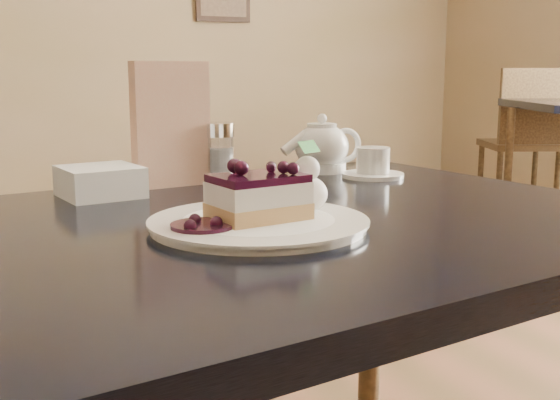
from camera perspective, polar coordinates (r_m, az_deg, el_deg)
name	(u,v)px	position (r m, az deg, el deg)	size (l,w,h in m)	color
main_table	(240,277)	(0.98, -3.27, -6.23)	(1.31, 0.99, 0.75)	black
dessert_plate	(259,224)	(0.92, -1.76, -1.96)	(0.28, 0.28, 0.01)	white
cheesecake_slice	(258,197)	(0.91, -1.77, 0.21)	(0.13, 0.10, 0.06)	tan
whipped_cream	(307,193)	(0.97, 2.19, 0.54)	(0.06, 0.06, 0.05)	white
berry_sauce	(202,226)	(0.87, -6.33, -2.10)	(0.08, 0.08, 0.01)	black
tea_set	(332,152)	(1.41, 4.21, 3.95)	(0.22, 0.22, 0.11)	white
menu_card	(171,125)	(1.25, -8.85, 6.07)	(0.14, 0.03, 0.22)	beige
sugar_shaker	(218,152)	(1.29, -5.03, 3.92)	(0.06, 0.06, 0.11)	white
napkin_stack	(100,182)	(1.18, -14.42, 1.46)	(0.12, 0.12, 0.05)	white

